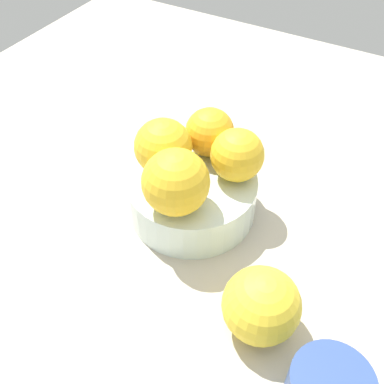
# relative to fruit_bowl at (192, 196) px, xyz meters

# --- Properties ---
(ground_plane) EXTENTS (1.10, 1.10, 0.02)m
(ground_plane) POSITION_rel_fruit_bowl_xyz_m (0.00, 0.00, -0.04)
(ground_plane) COLOR #BCB29E
(fruit_bowl) EXTENTS (0.17, 0.17, 0.06)m
(fruit_bowl) POSITION_rel_fruit_bowl_xyz_m (0.00, 0.00, 0.00)
(fruit_bowl) COLOR silver
(fruit_bowl) RESTS_ON ground_plane
(orange_in_bowl_0) EXTENTS (0.08, 0.08, 0.08)m
(orange_in_bowl_0) POSITION_rel_fruit_bowl_xyz_m (-0.05, -0.01, 0.07)
(orange_in_bowl_0) COLOR yellow
(orange_in_bowl_0) RESTS_ON fruit_bowl
(orange_in_bowl_1) EXTENTS (0.07, 0.07, 0.07)m
(orange_in_bowl_1) POSITION_rel_fruit_bowl_xyz_m (0.03, -0.04, 0.06)
(orange_in_bowl_1) COLOR yellow
(orange_in_bowl_1) RESTS_ON fruit_bowl
(orange_in_bowl_2) EXTENTS (0.07, 0.07, 0.07)m
(orange_in_bowl_2) POSITION_rel_fruit_bowl_xyz_m (0.00, 0.04, 0.07)
(orange_in_bowl_2) COLOR yellow
(orange_in_bowl_2) RESTS_ON fruit_bowl
(orange_in_bowl_3) EXTENTS (0.06, 0.06, 0.06)m
(orange_in_bowl_3) POSITION_rel_fruit_bowl_xyz_m (0.06, 0.01, 0.06)
(orange_in_bowl_3) COLOR #F9A823
(orange_in_bowl_3) RESTS_ON fruit_bowl
(orange_loose_0) EXTENTS (0.08, 0.08, 0.08)m
(orange_loose_0) POSITION_rel_fruit_bowl_xyz_m (-0.11, -0.15, 0.01)
(orange_loose_0) COLOR yellow
(orange_loose_0) RESTS_ON ground_plane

